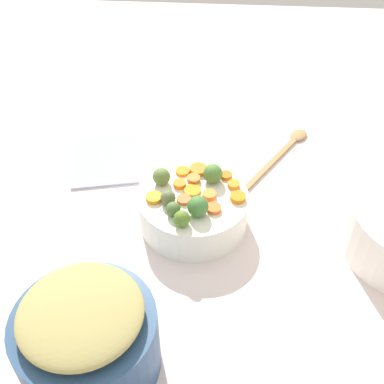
% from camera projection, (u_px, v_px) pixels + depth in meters
% --- Properties ---
extents(tabletop, '(2.40, 2.40, 0.02)m').
position_uv_depth(tabletop, '(216.00, 221.00, 1.04)').
color(tabletop, silver).
rests_on(tabletop, ground).
extents(serving_bowl_carrots, '(0.22, 0.22, 0.08)m').
position_uv_depth(serving_bowl_carrots, '(192.00, 209.00, 0.99)').
color(serving_bowl_carrots, white).
rests_on(serving_bowl_carrots, tabletop).
extents(metal_pot, '(0.22, 0.22, 0.13)m').
position_uv_depth(metal_pot, '(87.00, 342.00, 0.74)').
color(metal_pot, navy).
rests_on(metal_pot, tabletop).
extents(stuffing_mound, '(0.18, 0.18, 0.04)m').
position_uv_depth(stuffing_mound, '(78.00, 313.00, 0.69)').
color(stuffing_mound, tan).
rests_on(stuffing_mound, metal_pot).
extents(carrot_slice_0, '(0.04, 0.04, 0.01)m').
position_uv_depth(carrot_slice_0, '(178.00, 184.00, 0.98)').
color(carrot_slice_0, orange).
rests_on(carrot_slice_0, serving_bowl_carrots).
extents(carrot_slice_1, '(0.04, 0.04, 0.01)m').
position_uv_depth(carrot_slice_1, '(181.00, 171.00, 1.02)').
color(carrot_slice_1, orange).
rests_on(carrot_slice_1, serving_bowl_carrots).
extents(carrot_slice_2, '(0.04, 0.04, 0.01)m').
position_uv_depth(carrot_slice_2, '(208.00, 195.00, 0.96)').
color(carrot_slice_2, orange).
rests_on(carrot_slice_2, serving_bowl_carrots).
extents(carrot_slice_3, '(0.04, 0.04, 0.01)m').
position_uv_depth(carrot_slice_3, '(192.00, 179.00, 0.99)').
color(carrot_slice_3, orange).
rests_on(carrot_slice_3, serving_bowl_carrots).
extents(carrot_slice_4, '(0.04, 0.04, 0.01)m').
position_uv_depth(carrot_slice_4, '(236.00, 197.00, 0.95)').
color(carrot_slice_4, orange).
rests_on(carrot_slice_4, serving_bowl_carrots).
extents(carrot_slice_5, '(0.04, 0.04, 0.01)m').
position_uv_depth(carrot_slice_5, '(152.00, 198.00, 0.95)').
color(carrot_slice_5, orange).
rests_on(carrot_slice_5, serving_bowl_carrots).
extents(carrot_slice_6, '(0.03, 0.03, 0.01)m').
position_uv_depth(carrot_slice_6, '(182.00, 199.00, 0.95)').
color(carrot_slice_6, orange).
rests_on(carrot_slice_6, serving_bowl_carrots).
extents(carrot_slice_7, '(0.05, 0.05, 0.01)m').
position_uv_depth(carrot_slice_7, '(191.00, 190.00, 0.97)').
color(carrot_slice_7, orange).
rests_on(carrot_slice_7, serving_bowl_carrots).
extents(carrot_slice_8, '(0.04, 0.04, 0.01)m').
position_uv_depth(carrot_slice_8, '(232.00, 185.00, 0.98)').
color(carrot_slice_8, orange).
rests_on(carrot_slice_8, serving_bowl_carrots).
extents(carrot_slice_9, '(0.03, 0.03, 0.01)m').
position_uv_depth(carrot_slice_9, '(225.00, 176.00, 1.00)').
color(carrot_slice_9, orange).
rests_on(carrot_slice_9, serving_bowl_carrots).
extents(carrot_slice_10, '(0.04, 0.04, 0.01)m').
position_uv_depth(carrot_slice_10, '(212.00, 208.00, 0.93)').
color(carrot_slice_10, orange).
rests_on(carrot_slice_10, serving_bowl_carrots).
extents(carrot_slice_11, '(0.05, 0.05, 0.01)m').
position_uv_depth(carrot_slice_11, '(197.00, 169.00, 1.02)').
color(carrot_slice_11, orange).
rests_on(carrot_slice_11, serving_bowl_carrots).
extents(brussels_sprout_0, '(0.03, 0.03, 0.03)m').
position_uv_depth(brussels_sprout_0, '(166.00, 198.00, 0.94)').
color(brussels_sprout_0, '#5C6C40').
rests_on(brussels_sprout_0, serving_bowl_carrots).
extents(brussels_sprout_1, '(0.03, 0.03, 0.03)m').
position_uv_depth(brussels_sprout_1, '(180.00, 218.00, 0.89)').
color(brussels_sprout_1, '#567D28').
rests_on(brussels_sprout_1, serving_bowl_carrots).
extents(brussels_sprout_2, '(0.03, 0.03, 0.03)m').
position_uv_depth(brussels_sprout_2, '(172.00, 209.00, 0.92)').
color(brussels_sprout_2, '#4E6F36').
rests_on(brussels_sprout_2, serving_bowl_carrots).
extents(brussels_sprout_3, '(0.04, 0.04, 0.04)m').
position_uv_depth(brussels_sprout_3, '(211.00, 174.00, 0.98)').
color(brussels_sprout_3, '#4F7F36').
rests_on(brussels_sprout_3, serving_bowl_carrots).
extents(brussels_sprout_4, '(0.04, 0.04, 0.04)m').
position_uv_depth(brussels_sprout_4, '(160.00, 176.00, 0.98)').
color(brussels_sprout_4, olive).
rests_on(brussels_sprout_4, serving_bowl_carrots).
extents(brussels_sprout_5, '(0.04, 0.04, 0.04)m').
position_uv_depth(brussels_sprout_5, '(196.00, 206.00, 0.91)').
color(brussels_sprout_5, '#437A36').
rests_on(brussels_sprout_5, serving_bowl_carrots).
extents(wooden_spoon, '(0.27, 0.19, 0.01)m').
position_uv_depth(wooden_spoon, '(283.00, 150.00, 1.20)').
color(wooden_spoon, '#A68250').
rests_on(wooden_spoon, tabletop).
extents(dish_towel, '(0.22, 0.20, 0.01)m').
position_uv_depth(dish_towel, '(103.00, 160.00, 1.17)').
color(dish_towel, '#A0A9C6').
rests_on(dish_towel, tabletop).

